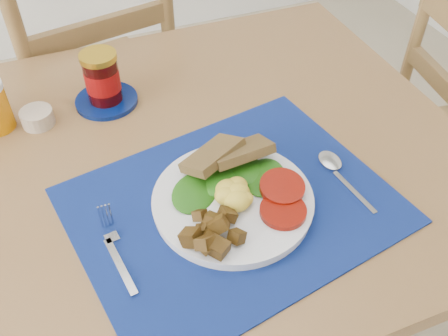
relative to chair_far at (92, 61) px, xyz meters
name	(u,v)px	position (x,y,z in m)	size (l,w,h in m)	color
table	(107,205)	(-0.08, -0.63, 0.07)	(1.40, 0.90, 0.75)	brown
chair_far	(92,61)	(0.00, 0.00, 0.00)	(0.52, 0.50, 1.20)	brown
placemat	(233,205)	(0.12, -0.79, 0.15)	(0.52, 0.41, 0.00)	black
breakfast_plate	(231,200)	(0.11, -0.79, 0.17)	(0.27, 0.27, 0.06)	silver
fork	(115,248)	(-0.09, -0.80, 0.16)	(0.03, 0.16, 0.00)	#B2B5BA
spoon	(338,171)	(0.32, -0.78, 0.16)	(0.04, 0.16, 0.00)	#B2B5BA
ramekin	(37,117)	(-0.16, -0.44, 0.17)	(0.06, 0.06, 0.03)	tan
jam_on_saucer	(103,82)	(-0.02, -0.42, 0.20)	(0.13, 0.13, 0.12)	#051550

